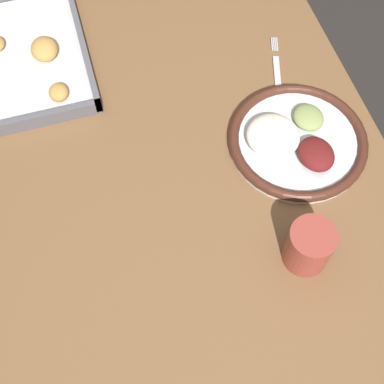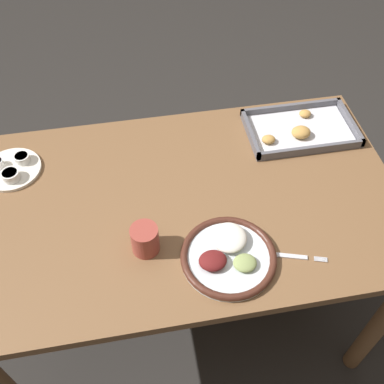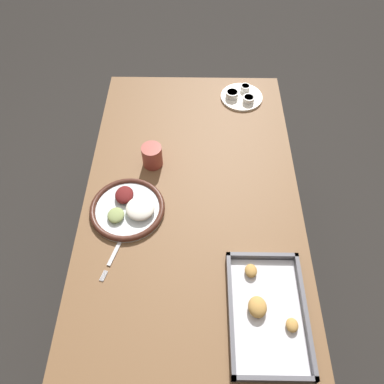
{
  "view_description": "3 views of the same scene",
  "coord_description": "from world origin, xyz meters",
  "px_view_note": "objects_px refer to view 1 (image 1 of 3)",
  "views": [
    {
      "loc": [
        -0.39,
        0.12,
        1.56
      ],
      "look_at": [
        0.03,
        0.0,
        0.77
      ],
      "focal_mm": 50.0,
      "sensor_mm": 36.0,
      "label": 1
    },
    {
      "loc": [
        -0.12,
        -0.82,
        1.77
      ],
      "look_at": [
        0.03,
        0.0,
        0.77
      ],
      "focal_mm": 42.0,
      "sensor_mm": 36.0,
      "label": 2
    },
    {
      "loc": [
        0.79,
        0.01,
        1.81
      ],
      "look_at": [
        0.03,
        0.0,
        0.77
      ],
      "focal_mm": 35.0,
      "sensor_mm": 36.0,
      "label": 3
    }
  ],
  "objects_px": {
    "fork": "(277,77)",
    "dinner_plate": "(296,140)",
    "drinking_cup": "(309,246)",
    "baking_tray": "(32,54)"
  },
  "relations": [
    {
      "from": "fork",
      "to": "baking_tray",
      "type": "height_order",
      "value": "baking_tray"
    },
    {
      "from": "fork",
      "to": "baking_tray",
      "type": "xyz_separation_m",
      "value": [
        0.19,
        0.46,
        0.01
      ]
    },
    {
      "from": "fork",
      "to": "baking_tray",
      "type": "distance_m",
      "value": 0.5
    },
    {
      "from": "dinner_plate",
      "to": "drinking_cup",
      "type": "relative_size",
      "value": 2.98
    },
    {
      "from": "dinner_plate",
      "to": "fork",
      "type": "distance_m",
      "value": 0.16
    },
    {
      "from": "baking_tray",
      "to": "dinner_plate",
      "type": "bearing_deg",
      "value": -128.44
    },
    {
      "from": "fork",
      "to": "dinner_plate",
      "type": "bearing_deg",
      "value": -171.98
    },
    {
      "from": "dinner_plate",
      "to": "baking_tray",
      "type": "xyz_separation_m",
      "value": [
        0.35,
        0.43,
        -0.0
      ]
    },
    {
      "from": "baking_tray",
      "to": "drinking_cup",
      "type": "bearing_deg",
      "value": -146.58
    },
    {
      "from": "dinner_plate",
      "to": "baking_tray",
      "type": "relative_size",
      "value": 0.72
    }
  ]
}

